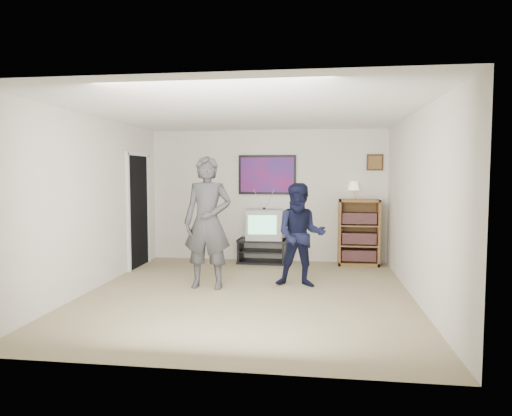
% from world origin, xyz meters
% --- Properties ---
extents(room_shell, '(4.51, 5.00, 2.51)m').
position_xyz_m(room_shell, '(0.00, 0.35, 1.25)').
color(room_shell, '#847854').
rests_on(room_shell, ground).
extents(media_stand, '(0.91, 0.53, 0.45)m').
position_xyz_m(media_stand, '(-0.06, 2.23, 0.22)').
color(media_stand, black).
rests_on(media_stand, room_shell).
extents(crt_television, '(0.70, 0.61, 0.56)m').
position_xyz_m(crt_television, '(-0.03, 2.23, 0.73)').
color(crt_television, '#9A9A95').
rests_on(crt_television, media_stand).
extents(bookshelf, '(0.73, 0.42, 1.20)m').
position_xyz_m(bookshelf, '(1.71, 2.28, 0.60)').
color(bookshelf, brown).
rests_on(bookshelf, room_shell).
extents(table_lamp, '(0.21, 0.21, 0.33)m').
position_xyz_m(table_lamp, '(1.61, 2.33, 1.37)').
color(table_lamp, '#F8E6BC').
rests_on(table_lamp, bookshelf).
extents(person_tall, '(0.72, 0.48, 1.93)m').
position_xyz_m(person_tall, '(-0.63, 0.27, 0.96)').
color(person_tall, '#363538').
rests_on(person_tall, room_shell).
extents(person_short, '(0.75, 0.59, 1.54)m').
position_xyz_m(person_short, '(0.71, 0.53, 0.77)').
color(person_short, black).
rests_on(person_short, room_shell).
extents(controller_left, '(0.05, 0.12, 0.03)m').
position_xyz_m(controller_left, '(-0.60, 0.50, 1.19)').
color(controller_left, white).
rests_on(controller_left, person_tall).
extents(controller_right, '(0.06, 0.14, 0.04)m').
position_xyz_m(controller_right, '(0.66, 0.79, 1.00)').
color(controller_right, white).
rests_on(controller_right, person_short).
extents(poster, '(1.10, 0.03, 0.75)m').
position_xyz_m(poster, '(0.00, 2.48, 1.65)').
color(poster, black).
rests_on(poster, room_shell).
extents(air_vent, '(0.28, 0.02, 0.14)m').
position_xyz_m(air_vent, '(-0.55, 2.48, 1.95)').
color(air_vent, white).
rests_on(air_vent, room_shell).
extents(small_picture, '(0.30, 0.03, 0.30)m').
position_xyz_m(small_picture, '(2.00, 2.48, 1.88)').
color(small_picture, '#332310').
rests_on(small_picture, room_shell).
extents(doorway, '(0.03, 0.85, 2.00)m').
position_xyz_m(doorway, '(-2.23, 1.60, 1.00)').
color(doorway, black).
rests_on(doorway, room_shell).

